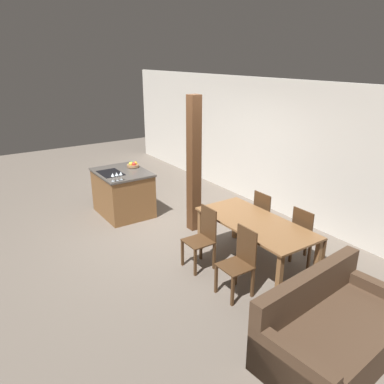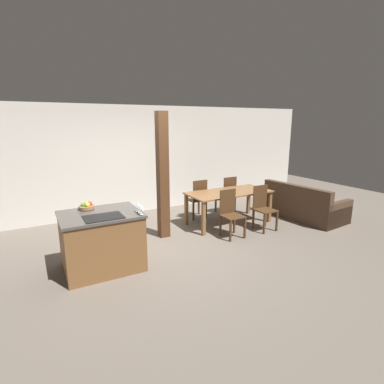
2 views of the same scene
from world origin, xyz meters
name	(u,v)px [view 2 (image 2 of 2)]	position (x,y,z in m)	size (l,w,h in m)	color
ground_plane	(169,247)	(0.00, 0.00, 0.00)	(16.00, 16.00, 0.00)	#665B51
wall_back	(126,161)	(0.00, 2.52, 1.35)	(11.20, 0.08, 2.70)	silver
kitchen_island	(102,241)	(-1.27, -0.25, 0.46)	(1.21, 0.95, 0.93)	brown
fruit_bowl	(87,206)	(-1.41, 0.07, 0.97)	(0.25, 0.25, 0.11)	#99704C
wine_glass_near	(141,207)	(-0.74, -0.66, 1.05)	(0.07, 0.07, 0.16)	silver
wine_glass_middle	(139,206)	(-0.74, -0.57, 1.05)	(0.07, 0.07, 0.16)	silver
wine_glass_far	(138,204)	(-0.74, -0.49, 1.05)	(0.07, 0.07, 0.16)	silver
dining_table	(229,196)	(1.76, 0.57, 0.66)	(1.92, 0.89, 0.75)	brown
dining_chair_near_left	(231,213)	(1.33, -0.10, 0.50)	(0.40, 0.40, 0.96)	#472D19
dining_chair_near_right	(263,207)	(2.20, -0.10, 0.50)	(0.40, 0.40, 0.96)	#472D19
dining_chair_far_left	(198,198)	(1.33, 1.24, 0.50)	(0.40, 0.40, 0.96)	#472D19
dining_chair_far_right	(227,194)	(2.20, 1.24, 0.50)	(0.40, 0.40, 0.96)	#472D19
couch	(304,207)	(3.62, 0.03, 0.28)	(1.12, 1.90, 0.85)	#473323
timber_post	(163,176)	(0.13, 0.55, 1.25)	(0.20, 0.20, 2.50)	#4C2D19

